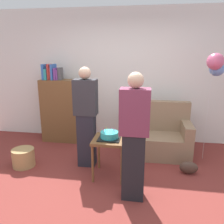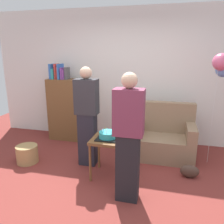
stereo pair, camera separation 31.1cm
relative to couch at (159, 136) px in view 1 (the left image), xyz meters
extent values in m
plane|color=maroon|center=(-0.74, -1.32, -0.34)|extent=(8.00, 8.00, 0.00)
cube|color=silver|center=(-0.74, 0.73, 1.01)|extent=(6.00, 0.10, 2.70)
cube|color=#8C7054|center=(0.00, -0.06, -0.14)|extent=(1.10, 0.70, 0.40)
cube|color=#8C7054|center=(0.00, 0.21, 0.34)|extent=(1.10, 0.16, 0.56)
cube|color=#8C7054|center=(-0.47, -0.06, 0.18)|extent=(0.16, 0.70, 0.24)
cube|color=#8C7054|center=(0.47, -0.06, 0.18)|extent=(0.16, 0.70, 0.24)
cube|color=brown|center=(-2.00, 0.37, 0.31)|extent=(0.80, 0.36, 1.30)
cube|color=#3366B7|center=(-2.32, 0.37, 1.11)|extent=(0.05, 0.22, 0.31)
cube|color=teal|center=(-2.27, 0.37, 1.07)|extent=(0.05, 0.24, 0.22)
cube|color=red|center=(-2.22, 0.37, 1.12)|extent=(0.04, 0.18, 0.31)
cube|color=red|center=(-2.17, 0.37, 1.08)|extent=(0.04, 0.17, 0.24)
cube|color=#3366B7|center=(-2.13, 0.37, 1.11)|extent=(0.04, 0.26, 0.31)
cube|color=#7F3D93|center=(-2.08, 0.37, 1.08)|extent=(0.04, 0.21, 0.24)
cube|color=#7F3D93|center=(-2.03, 0.37, 1.06)|extent=(0.03, 0.20, 0.20)
cube|color=#4C4C51|center=(-1.98, 0.37, 1.08)|extent=(0.06, 0.16, 0.24)
cube|color=brown|center=(-0.77, -0.92, 0.25)|extent=(0.48, 0.48, 0.04)
cylinder|color=brown|center=(-0.98, -1.13, -0.06)|extent=(0.04, 0.04, 0.57)
cylinder|color=brown|center=(-0.56, -1.13, -0.06)|extent=(0.04, 0.04, 0.57)
cylinder|color=brown|center=(-0.98, -0.71, -0.06)|extent=(0.04, 0.04, 0.57)
cylinder|color=brown|center=(-0.56, -0.71, -0.06)|extent=(0.04, 0.04, 0.57)
cube|color=black|center=(-0.77, -0.92, 0.28)|extent=(0.32, 0.32, 0.02)
cylinder|color=#2DB2B7|center=(-0.77, -0.92, 0.33)|extent=(0.26, 0.26, 0.09)
cylinder|color=#EA668C|center=(-0.70, -0.92, 0.41)|extent=(0.01, 0.01, 0.06)
cylinder|color=#EA668C|center=(-0.72, -0.86, 0.40)|extent=(0.01, 0.01, 0.05)
cylinder|color=#EA668C|center=(-0.77, -0.85, 0.40)|extent=(0.01, 0.01, 0.05)
cylinder|color=#F2CC4C|center=(-0.83, -0.85, 0.40)|extent=(0.01, 0.01, 0.05)
cylinder|color=#EA668C|center=(-0.86, -0.92, 0.41)|extent=(0.01, 0.01, 0.06)
cylinder|color=#66B2E5|center=(-0.82, -0.97, 0.40)|extent=(0.01, 0.01, 0.05)
cylinder|color=#EA668C|center=(-0.77, -1.01, 0.41)|extent=(0.01, 0.01, 0.06)
cylinder|color=#66B2E5|center=(-0.71, -0.98, 0.40)|extent=(0.01, 0.01, 0.05)
cube|color=#23232D|center=(-1.20, -0.63, 0.10)|extent=(0.28, 0.20, 0.88)
cube|color=#2D2D33|center=(-1.20, -0.63, 0.82)|extent=(0.36, 0.22, 0.56)
sphere|color=#D1A889|center=(-1.20, -0.63, 1.19)|extent=(0.19, 0.19, 0.19)
cube|color=black|center=(-0.39, -1.39, 0.10)|extent=(0.28, 0.20, 0.88)
cube|color=#75334C|center=(-0.39, -1.39, 0.82)|extent=(0.36, 0.22, 0.56)
sphere|color=#D1A889|center=(-0.39, -1.39, 1.19)|extent=(0.19, 0.19, 0.19)
cylinder|color=#A88451|center=(-2.23, -0.84, -0.19)|extent=(0.36, 0.36, 0.30)
ellipsoid|color=#473328|center=(0.44, -0.67, -0.24)|extent=(0.28, 0.14, 0.20)
cylinder|color=silver|center=(0.78, -0.09, 0.46)|extent=(0.00, 0.00, 1.60)
sphere|color=#D65B84|center=(0.81, -0.08, 1.36)|extent=(0.27, 0.27, 0.27)
sphere|color=#668ED6|center=(0.87, 0.01, 1.24)|extent=(0.24, 0.24, 0.24)
camera|label=1|loc=(-0.26, -3.99, 1.51)|focal=36.27mm
camera|label=2|loc=(0.05, -3.93, 1.51)|focal=36.27mm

